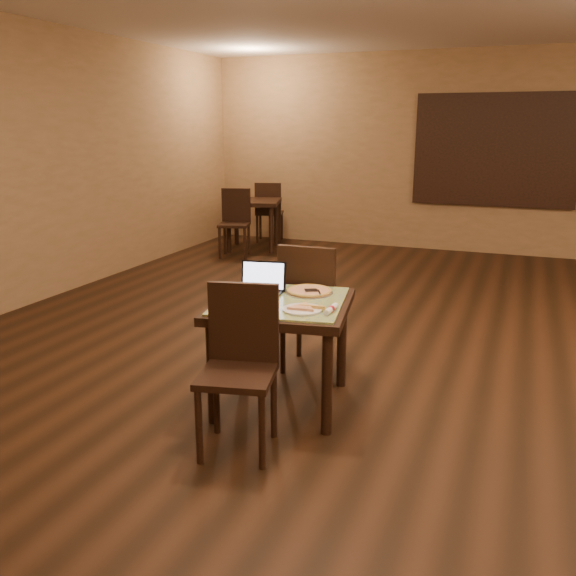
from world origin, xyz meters
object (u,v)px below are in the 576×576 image
at_px(chair_main_near, 240,358).
at_px(chair_main_far, 311,301).
at_px(other_table_b_chair_near, 235,218).
at_px(other_table_b, 253,208).
at_px(tiled_table, 281,314).
at_px(pizza_pan, 309,293).
at_px(laptop, 260,286).
at_px(other_table_b_chair_far, 269,209).

bearing_deg(chair_main_near, chair_main_far, 76.83).
bearing_deg(other_table_b_chair_near, other_table_b, 71.86).
height_order(chair_main_near, other_table_b_chair_near, chair_main_near).
relative_size(tiled_table, pizza_pan, 3.13).
distance_m(chair_main_far, other_table_b, 5.07).
bearing_deg(pizza_pan, other_table_b_chair_near, 122.34).
distance_m(chair_main_far, laptop, 0.59).
distance_m(chair_main_near, other_table_b_chair_far, 6.68).
distance_m(other_table_b, other_table_b_chair_near, 0.59).
relative_size(pizza_pan, other_table_b_chair_near, 0.34).
xyz_separation_m(other_table_b, other_table_b_chair_far, (0.02, 0.59, -0.08)).
height_order(laptop, other_table_b, laptop).
xyz_separation_m(tiled_table, other_table_b_chair_near, (-2.53, 4.43, -0.10)).
height_order(tiled_table, chair_main_far, chair_main_far).
relative_size(chair_main_far, other_table_b, 1.03).
bearing_deg(laptop, chair_main_far, 57.58).
relative_size(chair_main_near, other_table_b_chair_near, 1.01).
xyz_separation_m(pizza_pan, other_table_b_chair_far, (-2.60, 5.36, -0.20)).
relative_size(laptop, other_table_b_chair_far, 0.36).
relative_size(chair_main_near, other_table_b, 0.99).
bearing_deg(chair_main_far, other_table_b_chair_far, -64.49).
bearing_deg(chair_main_near, laptop, 92.00).
relative_size(chair_main_near, other_table_b_chair_far, 1.01).
distance_m(tiled_table, other_table_b_chair_near, 5.10).
bearing_deg(other_table_b_chair_far, other_table_b_chair_near, 71.86).
xyz_separation_m(chair_main_far, other_table_b_chair_near, (-2.53, 3.82, -0.02)).
bearing_deg(other_table_b_chair_near, chair_main_near, -79.32).
bearing_deg(laptop, other_table_b_chair_far, 101.81).
relative_size(tiled_table, other_table_b_chair_near, 1.06).
xyz_separation_m(chair_main_near, laptop, (-0.18, 0.72, 0.25)).
bearing_deg(pizza_pan, other_table_b, 118.83).
distance_m(tiled_table, other_table_b, 5.60).
bearing_deg(other_table_b_chair_far, laptop, 96.75).
bearing_deg(chair_main_far, pizza_pan, 106.87).
height_order(chair_main_far, other_table_b, chair_main_far).
bearing_deg(other_table_b_chair_near, laptop, -77.49).
height_order(tiled_table, other_table_b, other_table_b).
xyz_separation_m(tiled_table, other_table_b, (-2.51, 5.01, -0.02)).
distance_m(laptop, other_table_b, 5.43).
relative_size(chair_main_far, pizza_pan, 3.08).
bearing_deg(other_table_b, laptop, -80.64).
height_order(chair_main_near, other_table_b_chair_far, chair_main_near).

